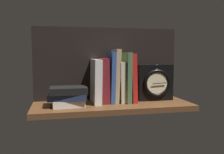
# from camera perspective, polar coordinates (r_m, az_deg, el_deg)

# --- Properties ---
(ground_plane) EXTENTS (0.74, 0.27, 0.03)m
(ground_plane) POSITION_cam_1_polar(r_m,az_deg,el_deg) (1.15, 0.19, -6.83)
(ground_plane) COLOR brown
(back_panel) EXTENTS (0.74, 0.01, 0.37)m
(back_panel) POSITION_cam_1_polar(r_m,az_deg,el_deg) (1.25, -1.10, 3.15)
(back_panel) COLOR black
(back_panel) RESTS_ON ground_plane
(book_white_catcher) EXTENTS (0.04, 0.17, 0.21)m
(book_white_catcher) POSITION_cam_1_polar(r_m,az_deg,el_deg) (1.16, -3.80, -0.98)
(book_white_catcher) COLOR silver
(book_white_catcher) RESTS_ON ground_plane
(book_maroon_dawkins) EXTENTS (0.04, 0.12, 0.21)m
(book_maroon_dawkins) POSITION_cam_1_polar(r_m,az_deg,el_deg) (1.17, -1.96, -0.81)
(book_maroon_dawkins) COLOR maroon
(book_maroon_dawkins) RESTS_ON ground_plane
(book_blue_modern) EXTENTS (0.03, 0.13, 0.24)m
(book_blue_modern) POSITION_cam_1_polar(r_m,az_deg,el_deg) (1.17, -0.43, -0.06)
(book_blue_modern) COLOR #2D4C8E
(book_blue_modern) RESTS_ON ground_plane
(book_tan_shortstories) EXTENTS (0.04, 0.12, 0.26)m
(book_tan_shortstories) POSITION_cam_1_polar(r_m,az_deg,el_deg) (1.17, 0.75, 0.30)
(book_tan_shortstories) COLOR tan
(book_tan_shortstories) RESTS_ON ground_plane
(book_cream_twain) EXTENTS (0.03, 0.13, 0.20)m
(book_cream_twain) POSITION_cam_1_polar(r_m,az_deg,el_deg) (1.18, 2.02, -1.13)
(book_cream_twain) COLOR beige
(book_cream_twain) RESTS_ON ground_plane
(book_green_romantic) EXTENTS (0.02, 0.15, 0.24)m
(book_green_romantic) POSITION_cam_1_polar(r_m,az_deg,el_deg) (1.19, 3.26, -0.01)
(book_green_romantic) COLOR #476B44
(book_green_romantic) RESTS_ON ground_plane
(book_red_requiem) EXTENTS (0.03, 0.14, 0.23)m
(book_red_requiem) POSITION_cam_1_polar(r_m,az_deg,el_deg) (1.20, 4.43, -0.15)
(book_red_requiem) COLOR red
(book_red_requiem) RESTS_ON ground_plane
(framed_clock) EXTENTS (0.18, 0.07, 0.18)m
(framed_clock) POSITION_cam_1_polar(r_m,az_deg,el_deg) (1.24, 10.04, -1.26)
(framed_clock) COLOR black
(framed_clock) RESTS_ON ground_plane
(book_stack_side) EXTENTS (0.18, 0.13, 0.09)m
(book_stack_side) POSITION_cam_1_polar(r_m,az_deg,el_deg) (1.10, -10.26, -4.45)
(book_stack_side) COLOR beige
(book_stack_side) RESTS_ON ground_plane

